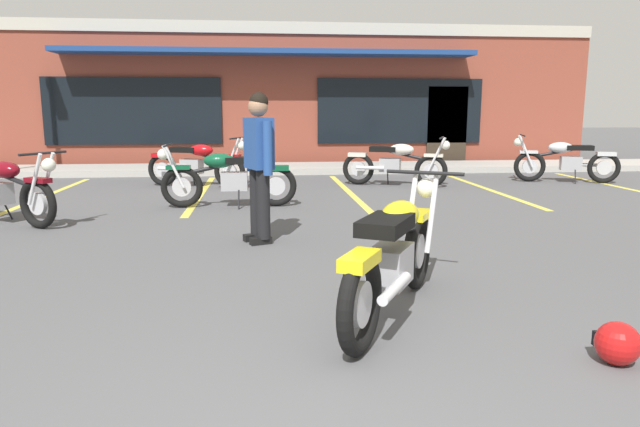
{
  "coord_description": "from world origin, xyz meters",
  "views": [
    {
      "loc": [
        -0.26,
        -1.91,
        1.49
      ],
      "look_at": [
        0.27,
        3.18,
        0.55
      ],
      "focal_mm": 31.94,
      "sensor_mm": 36.0,
      "label": 1
    }
  ],
  "objects_px": {
    "motorcycle_blue_standard": "(196,163)",
    "helmet_on_pavement": "(617,343)",
    "motorcycle_silver_naked": "(1,189)",
    "motorcycle_black_cruiser": "(395,163)",
    "motorcycle_foreground_classic": "(395,254)",
    "motorcycle_red_sportbike": "(228,177)",
    "motorcycle_green_cafe_racer": "(566,160)",
    "person_in_shorts_foreground": "(259,159)"
  },
  "relations": [
    {
      "from": "motorcycle_black_cruiser",
      "to": "motorcycle_green_cafe_racer",
      "type": "distance_m",
      "value": 3.63
    },
    {
      "from": "motorcycle_black_cruiser",
      "to": "motorcycle_silver_naked",
      "type": "distance_m",
      "value": 6.81
    },
    {
      "from": "motorcycle_foreground_classic",
      "to": "person_in_shorts_foreground",
      "type": "bearing_deg",
      "value": 111.72
    },
    {
      "from": "motorcycle_blue_standard",
      "to": "motorcycle_foreground_classic",
      "type": "bearing_deg",
      "value": -73.18
    },
    {
      "from": "motorcycle_foreground_classic",
      "to": "helmet_on_pavement",
      "type": "bearing_deg",
      "value": -40.24
    },
    {
      "from": "motorcycle_black_cruiser",
      "to": "person_in_shorts_foreground",
      "type": "bearing_deg",
      "value": -119.89
    },
    {
      "from": "person_in_shorts_foreground",
      "to": "helmet_on_pavement",
      "type": "bearing_deg",
      "value": -58.3
    },
    {
      "from": "motorcycle_black_cruiser",
      "to": "motorcycle_blue_standard",
      "type": "bearing_deg",
      "value": 176.56
    },
    {
      "from": "motorcycle_silver_naked",
      "to": "helmet_on_pavement",
      "type": "height_order",
      "value": "motorcycle_silver_naked"
    },
    {
      "from": "motorcycle_green_cafe_racer",
      "to": "person_in_shorts_foreground",
      "type": "xyz_separation_m",
      "value": [
        -6.27,
        -4.79,
        0.49
      ]
    },
    {
      "from": "motorcycle_foreground_classic",
      "to": "motorcycle_black_cruiser",
      "type": "xyz_separation_m",
      "value": [
        1.67,
        7.05,
        0.0
      ]
    },
    {
      "from": "motorcycle_foreground_classic",
      "to": "motorcycle_black_cruiser",
      "type": "height_order",
      "value": "same"
    },
    {
      "from": "motorcycle_blue_standard",
      "to": "person_in_shorts_foreground",
      "type": "relative_size",
      "value": 1.2
    },
    {
      "from": "motorcycle_green_cafe_racer",
      "to": "motorcycle_black_cruiser",
      "type": "bearing_deg",
      "value": -177.1
    },
    {
      "from": "motorcycle_red_sportbike",
      "to": "motorcycle_black_cruiser",
      "type": "xyz_separation_m",
      "value": [
        3.14,
        2.16,
        0.0
      ]
    },
    {
      "from": "motorcycle_black_cruiser",
      "to": "helmet_on_pavement",
      "type": "relative_size",
      "value": 7.68
    },
    {
      "from": "motorcycle_red_sportbike",
      "to": "motorcycle_foreground_classic",
      "type": "bearing_deg",
      "value": -73.27
    },
    {
      "from": "motorcycle_foreground_classic",
      "to": "motorcycle_blue_standard",
      "type": "xyz_separation_m",
      "value": [
        -2.2,
        7.28,
        0.0
      ]
    },
    {
      "from": "motorcycle_silver_naked",
      "to": "motorcycle_foreground_classic",
      "type": "bearing_deg",
      "value": -41.61
    },
    {
      "from": "motorcycle_foreground_classic",
      "to": "person_in_shorts_foreground",
      "type": "relative_size",
      "value": 1.14
    },
    {
      "from": "motorcycle_black_cruiser",
      "to": "helmet_on_pavement",
      "type": "xyz_separation_m",
      "value": [
        -0.55,
        -8.0,
        -0.33
      ]
    },
    {
      "from": "motorcycle_black_cruiser",
      "to": "motorcycle_silver_naked",
      "type": "height_order",
      "value": "same"
    },
    {
      "from": "motorcycle_foreground_classic",
      "to": "motorcycle_green_cafe_racer",
      "type": "distance_m",
      "value": 8.97
    },
    {
      "from": "motorcycle_blue_standard",
      "to": "motorcycle_silver_naked",
      "type": "bearing_deg",
      "value": -122.2
    },
    {
      "from": "motorcycle_green_cafe_racer",
      "to": "helmet_on_pavement",
      "type": "distance_m",
      "value": 9.19
    },
    {
      "from": "motorcycle_blue_standard",
      "to": "helmet_on_pavement",
      "type": "distance_m",
      "value": 8.88
    },
    {
      "from": "motorcycle_green_cafe_racer",
      "to": "person_in_shorts_foreground",
      "type": "distance_m",
      "value": 7.91
    },
    {
      "from": "motorcycle_red_sportbike",
      "to": "helmet_on_pavement",
      "type": "bearing_deg",
      "value": -66.06
    },
    {
      "from": "motorcycle_black_cruiser",
      "to": "motorcycle_foreground_classic",
      "type": "bearing_deg",
      "value": -103.36
    },
    {
      "from": "motorcycle_red_sportbike",
      "to": "person_in_shorts_foreground",
      "type": "xyz_separation_m",
      "value": [
        0.5,
        -2.45,
        0.49
      ]
    },
    {
      "from": "motorcycle_foreground_classic",
      "to": "motorcycle_red_sportbike",
      "type": "relative_size",
      "value": 0.9
    },
    {
      "from": "motorcycle_black_cruiser",
      "to": "motorcycle_silver_naked",
      "type": "relative_size",
      "value": 1.08
    },
    {
      "from": "motorcycle_foreground_classic",
      "to": "helmet_on_pavement",
      "type": "height_order",
      "value": "motorcycle_foreground_classic"
    },
    {
      "from": "motorcycle_black_cruiser",
      "to": "motorcycle_green_cafe_racer",
      "type": "height_order",
      "value": "same"
    },
    {
      "from": "motorcycle_red_sportbike",
      "to": "helmet_on_pavement",
      "type": "relative_size",
      "value": 8.1
    },
    {
      "from": "motorcycle_red_sportbike",
      "to": "motorcycle_blue_standard",
      "type": "bearing_deg",
      "value": 106.99
    },
    {
      "from": "motorcycle_blue_standard",
      "to": "helmet_on_pavement",
      "type": "height_order",
      "value": "motorcycle_blue_standard"
    },
    {
      "from": "motorcycle_foreground_classic",
      "to": "motorcycle_blue_standard",
      "type": "distance_m",
      "value": 7.61
    },
    {
      "from": "motorcycle_blue_standard",
      "to": "person_in_shorts_foreground",
      "type": "height_order",
      "value": "person_in_shorts_foreground"
    },
    {
      "from": "helmet_on_pavement",
      "to": "motorcycle_blue_standard",
      "type": "bearing_deg",
      "value": 111.98
    },
    {
      "from": "motorcycle_blue_standard",
      "to": "motorcycle_green_cafe_racer",
      "type": "bearing_deg",
      "value": -0.38
    },
    {
      "from": "motorcycle_foreground_classic",
      "to": "motorcycle_silver_naked",
      "type": "relative_size",
      "value": 1.03
    }
  ]
}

